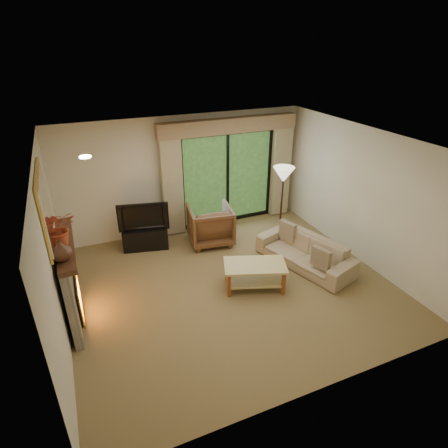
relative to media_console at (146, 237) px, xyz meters
name	(u,v)px	position (x,y,z in m)	size (l,w,h in m)	color
floor	(230,285)	(1.10, -1.95, -0.23)	(5.50, 5.50, 0.00)	olive
ceiling	(232,143)	(1.10, -1.95, 2.37)	(5.50, 5.50, 0.00)	white
wall_back	(185,175)	(1.10, 0.55, 1.07)	(5.00, 5.00, 0.00)	beige
wall_front	(323,312)	(1.10, -4.45, 1.07)	(5.00, 5.00, 0.00)	beige
wall_left	(52,255)	(-1.65, -1.95, 1.07)	(5.00, 5.00, 0.00)	beige
wall_right	(362,196)	(3.85, -1.95, 1.07)	(5.00, 5.00, 0.00)	beige
fireplace	(69,281)	(-1.53, -1.75, 0.45)	(0.24, 1.70, 1.37)	gray
mirror	(45,207)	(-1.62, -1.75, 1.72)	(0.07, 1.45, 1.02)	gold
sliding_door	(227,178)	(2.10, 0.50, 0.87)	(2.26, 0.10, 2.16)	black
curtain_left	(172,184)	(0.75, 0.39, 0.97)	(0.45, 0.18, 2.35)	tan
curtain_right	(280,168)	(3.45, 0.39, 0.97)	(0.45, 0.18, 2.35)	tan
cornice	(229,126)	(2.10, 0.41, 2.09)	(3.20, 0.24, 0.32)	#967856
media_console	(146,237)	(0.00, 0.00, 0.00)	(0.93, 0.42, 0.46)	black
tv	(143,215)	(0.00, 0.00, 0.53)	(1.03, 0.13, 0.59)	black
armchair	(210,225)	(1.34, -0.32, 0.19)	(0.89, 0.92, 0.84)	brown
sofa	(305,252)	(2.70, -1.90, 0.05)	(1.95, 0.76, 0.57)	tan
pillow_near	(321,258)	(2.64, -2.46, 0.26)	(0.10, 0.38, 0.38)	brown
pillow_far	(288,231)	(2.64, -1.34, 0.26)	(0.10, 0.39, 0.39)	brown
coffee_table	(254,276)	(1.46, -2.17, 0.01)	(1.07, 0.59, 0.48)	tan
floor_lamp	(281,204)	(2.80, -0.78, 0.60)	(0.44, 0.44, 1.65)	#EEE9BF
vase	(61,250)	(-1.51, -2.27, 1.28)	(0.28, 0.28, 0.29)	#432719
branches	(58,228)	(-1.51, -1.83, 1.40)	(0.47, 0.41, 0.52)	#B14324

